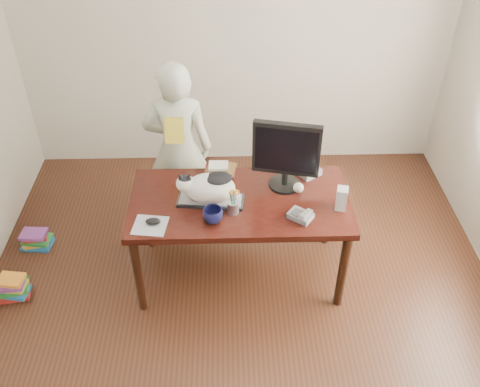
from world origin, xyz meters
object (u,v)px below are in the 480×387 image
phone (301,215)px  book_stack (220,170)px  cat (208,187)px  calculator (306,169)px  monitor (286,153)px  mouse (153,221)px  person (178,149)px  book_pile_a (12,287)px  pen_cup (233,206)px  coffee_mug (213,215)px  baseball (299,188)px  book_pile_b (36,239)px  keyboard (210,200)px  desk (240,209)px  speaker (342,198)px

phone → book_stack: (-0.56, 0.53, 0.01)m
cat → calculator: bearing=31.0°
monitor → phone: monitor is taller
mouse → cat: bearing=39.1°
cat → person: (-0.26, 0.67, -0.12)m
person → mouse: bearing=82.2°
cat → book_pile_a: size_ratio=1.74×
pen_cup → coffee_mug: size_ratio=1.51×
baseball → calculator: 0.26m
baseball → person: (-0.92, 0.57, -0.02)m
cat → book_pile_b: size_ratio=1.82×
pen_cup → phone: (0.47, -0.07, -0.03)m
keyboard → phone: (0.63, -0.20, 0.01)m
baseball → phone: bearing=-93.1°
monitor → calculator: (0.18, 0.18, -0.28)m
desk → cat: bearing=-157.7°
book_pile_a → person: bearing=33.9°
book_pile_a → book_pile_b: size_ratio=1.05×
monitor → baseball: 0.29m
speaker → calculator: 0.48m
desk → coffee_mug: coffee_mug is taller
speaker → cat: bearing=-170.4°
person → baseball: bearing=148.0°
pen_cup → book_stack: 0.47m
monitor → book_pile_b: (-2.06, 0.21, -0.99)m
mouse → speaker: speaker is taller
cat → phone: cat is taller
cat → calculator: size_ratio=1.82×
pen_cup → phone: size_ratio=1.04×
book_pile_b → speaker: bearing=-10.7°
baseball → book_pile_b: 2.29m
mouse → person: person is taller
desk → pen_cup: bearing=-102.9°
pen_cup → baseball: size_ratio=2.70×
speaker → baseball: size_ratio=2.24×
keyboard → book_stack: 0.34m
cat → monitor: monitor is taller
pen_cup → phone: pen_cup is taller
coffee_mug → book_pile_b: bearing=159.3°
keyboard → speaker: 0.93m
monitor → book_pile_b: bearing=-172.9°
mouse → person: 0.90m
phone → speaker: 0.32m
desk → mouse: bearing=-151.9°
book_stack → desk: bearing=-51.1°
mouse → monitor: bearing=30.2°
keyboard → baseball: bearing=15.1°
mouse → coffee_mug: (0.41, 0.02, 0.03)m
calculator → cat: bearing=171.6°
keyboard → book_stack: book_stack is taller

